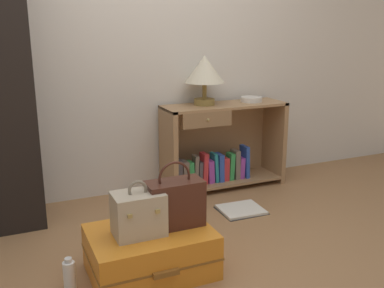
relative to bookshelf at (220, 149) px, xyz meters
The scene contains 10 objects.
ground_plane 1.48m from the bookshelf, 118.79° to the right, with size 9.00×9.00×0.00m, color #9E7047.
back_wall 1.21m from the bookshelf, 161.15° to the left, with size 6.40×0.10×2.60m, color silver.
bookshelf is the anchor object (origin of this frame).
table_lamp 0.67m from the bookshelf, behind, with size 0.32×0.32×0.40m.
bowl 0.50m from the bookshelf, ahead, with size 0.19×0.19×0.04m, color silver.
suitcase_large 1.49m from the bookshelf, 132.33° to the right, with size 0.68×0.51×0.26m.
train_case 1.53m from the bookshelf, 133.77° to the right, with size 0.27×0.20×0.31m.
handbag 1.37m from the bookshelf, 127.85° to the right, with size 0.32×0.16×0.38m.
bottle 1.82m from the bookshelf, 142.86° to the right, with size 0.06×0.06×0.19m.
open_book_on_floor 0.65m from the bookshelf, 99.92° to the right, with size 0.34×0.29×0.02m.
Camera 1 is at (-0.98, -1.94, 1.34)m, focal length 41.07 mm.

